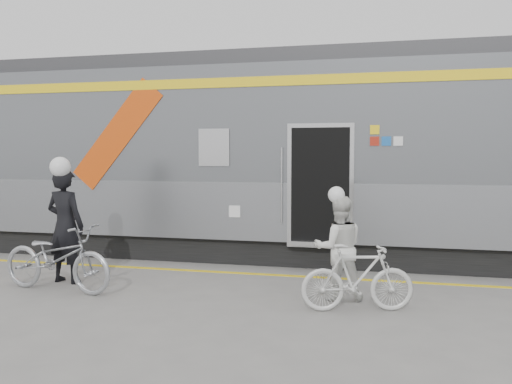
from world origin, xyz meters
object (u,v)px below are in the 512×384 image
(woman, at_px, (339,248))
(bicycle_left, at_px, (57,258))
(man, at_px, (65,226))
(bicycle_right, at_px, (357,278))

(woman, bearing_deg, bicycle_left, -8.08)
(man, relative_size, woman, 1.25)
(woman, bearing_deg, man, -15.39)
(man, height_order, woman, man)
(bicycle_left, xyz_separation_m, woman, (4.28, 0.54, 0.24))
(bicycle_left, height_order, bicycle_right, bicycle_left)
(man, distance_m, bicycle_right, 4.84)
(man, bearing_deg, bicycle_right, -178.93)
(bicycle_left, bearing_deg, woman, -75.06)
(bicycle_left, relative_size, woman, 1.31)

